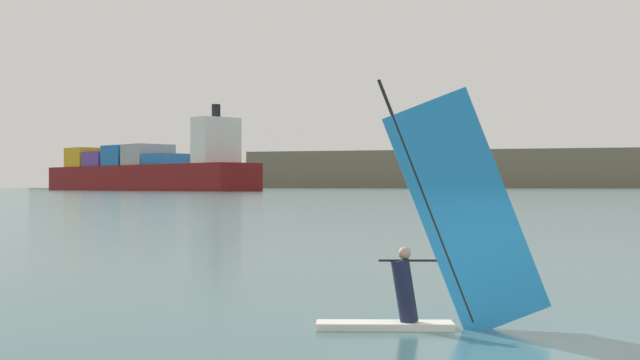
% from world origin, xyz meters
% --- Properties ---
extents(ground_plane, '(4000.00, 4000.00, 0.00)m').
position_xyz_m(ground_plane, '(0.00, 0.00, 0.00)').
color(ground_plane, '#386066').
extents(windsurfer, '(4.08, 0.66, 4.51)m').
position_xyz_m(windsurfer, '(-1.02, 2.30, 1.23)').
color(windsurfer, white).
rests_on(windsurfer, ground_plane).
extents(cargo_ship, '(125.57, 134.21, 39.32)m').
position_xyz_m(cargo_ship, '(-91.49, 449.89, 10.15)').
color(cargo_ship, maroon).
rests_on(cargo_ship, ground_plane).
extents(distant_headland, '(1231.84, 764.48, 39.22)m').
position_xyz_m(distant_headland, '(273.36, 1116.29, 19.61)').
color(distant_headland, '#756B56').
rests_on(distant_headland, ground_plane).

